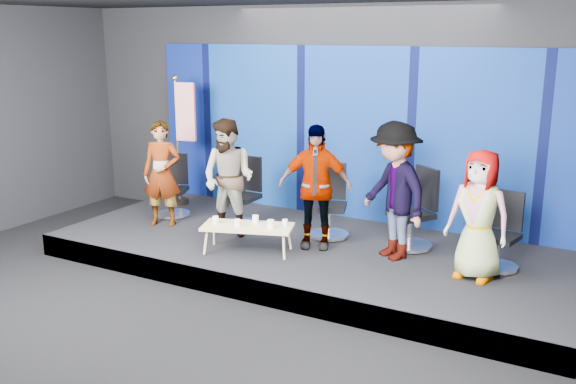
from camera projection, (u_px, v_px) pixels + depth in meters
name	position (u px, v px, depth m)	size (l,w,h in m)	color
ground	(201.00, 338.00, 6.68)	(10.00, 10.00, 0.00)	black
room_walls	(193.00, 105.00, 6.08)	(10.02, 8.02, 3.51)	black
riser	(310.00, 254.00, 8.77)	(7.00, 3.00, 0.30)	black
backdrop	(354.00, 134.00, 9.64)	(7.00, 0.08, 2.60)	#070F57
chair_a	(173.00, 196.00, 9.99)	(0.70, 0.70, 0.96)	silver
panelist_a	(162.00, 174.00, 9.39)	(0.57, 0.37, 1.55)	black
chair_b	(243.00, 203.00, 9.47)	(0.58, 0.58, 1.02)	silver
panelist_b	(229.00, 178.00, 8.89)	(0.80, 0.62, 1.65)	black
chair_c	(329.00, 213.00, 8.97)	(0.73, 0.73, 1.02)	silver
panelist_c	(315.00, 187.00, 8.41)	(0.97, 0.40, 1.65)	black
chair_d	(414.00, 222.00, 8.48)	(0.84, 0.84, 1.08)	silver
panelist_d	(394.00, 191.00, 7.99)	(1.13, 0.65, 1.74)	black
chair_e	(500.00, 244.00, 7.75)	(0.62, 0.62, 0.94)	silver
panelist_e	(479.00, 215.00, 7.33)	(0.75, 0.49, 1.53)	black
coffee_table	(248.00, 228.00, 8.32)	(1.27, 0.85, 0.36)	tan
mug_a	(216.00, 220.00, 8.40)	(0.08, 0.08, 0.09)	white
mug_b	(237.00, 223.00, 8.26)	(0.08, 0.08, 0.09)	white
mug_c	(256.00, 219.00, 8.42)	(0.08, 0.08, 0.10)	white
mug_d	(271.00, 224.00, 8.19)	(0.09, 0.09, 0.11)	white
mug_e	(285.00, 223.00, 8.29)	(0.07, 0.07, 0.08)	white
flag_stand	(183.00, 138.00, 10.39)	(0.49, 0.28, 2.13)	black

